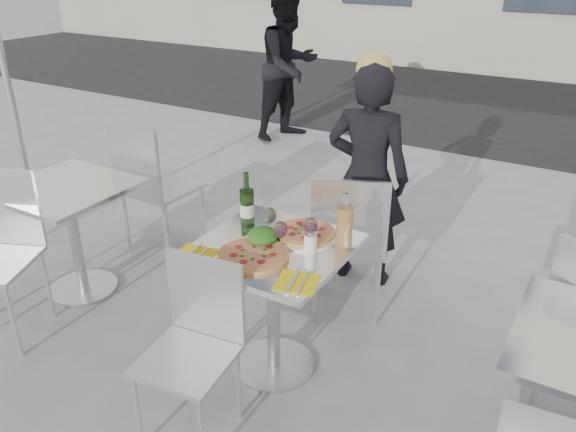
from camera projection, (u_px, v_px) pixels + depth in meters
The scene contains 21 objects.
ground at pixel (274, 366), 3.07m from camera, with size 80.00×80.00×0.00m, color slate.
street_asphalt at pixel (511, 106), 8.12m from camera, with size 24.00×5.00×0.00m, color black.
main_table at pixel (273, 282), 2.84m from camera, with size 0.72×0.72×0.75m.
side_table_left at pixel (71, 217), 3.53m from camera, with size 0.72×0.72×0.75m.
chair_far at pixel (349, 235), 3.26m from camera, with size 0.57×0.57×0.95m.
chair_near at pixel (196, 334), 2.52m from camera, with size 0.43×0.44×0.85m.
side_chair_lfar at pixel (150, 180), 3.92m from camera, with size 0.48×0.49×1.02m.
woman_diner at pixel (367, 177), 3.60m from camera, with size 0.54×0.35×1.48m, color black.
pedestrian_a at pixel (289, 65), 6.42m from camera, with size 0.82×0.64×1.70m, color black.
pizza_near at pixel (253, 255), 2.64m from camera, with size 0.34×0.34×0.02m.
pizza_far at pixel (306, 233), 2.83m from camera, with size 0.34×0.34×0.03m.
salad_plate at pixel (263, 238), 2.75m from camera, with size 0.22×0.22×0.09m.
wine_bottle at pixel (247, 206), 2.90m from camera, with size 0.07×0.08×0.29m.
carafe at pixel (344, 227), 2.67m from camera, with size 0.08×0.08×0.29m.
sugar_shaker at pixel (311, 241), 2.68m from camera, with size 0.06×0.06×0.11m.
wineglass_white_a at pixel (270, 216), 2.80m from camera, with size 0.07×0.07×0.16m.
wineglass_white_b at pixel (268, 217), 2.79m from camera, with size 0.07×0.07×0.16m.
wineglass_red_a at pixel (281, 231), 2.65m from camera, with size 0.07×0.07×0.16m.
wineglass_red_b at pixel (311, 227), 2.69m from camera, with size 0.07×0.07×0.16m.
napkin_left at pixel (194, 255), 2.66m from camera, with size 0.21×0.21×0.01m.
napkin_right at pixel (297, 282), 2.44m from camera, with size 0.22×0.22×0.01m.
Camera 1 is at (1.29, -2.04, 2.07)m, focal length 35.00 mm.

